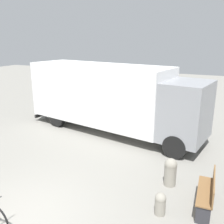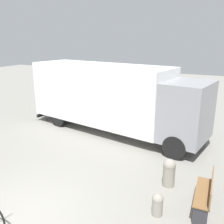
# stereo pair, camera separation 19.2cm
# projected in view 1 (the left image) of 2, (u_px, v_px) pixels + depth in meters

# --- Properties ---
(ground_plane) EXTENTS (60.00, 60.00, 0.00)m
(ground_plane) POSITION_uv_depth(u_px,v_px,m) (22.00, 221.00, 6.27)
(ground_plane) COLOR gray
(delivery_truck) EXTENTS (9.16, 3.83, 3.23)m
(delivery_truck) POSITION_uv_depth(u_px,v_px,m) (110.00, 96.00, 11.93)
(delivery_truck) COLOR white
(delivery_truck) RESTS_ON ground
(park_bench) EXTENTS (0.45, 1.51, 0.95)m
(park_bench) POSITION_uv_depth(u_px,v_px,m) (208.00, 191.00, 6.60)
(park_bench) COLOR brown
(park_bench) RESTS_ON ground
(bollard_near_bench) EXTENTS (0.30, 0.30, 0.62)m
(bollard_near_bench) POSITION_uv_depth(u_px,v_px,m) (160.00, 203.00, 6.43)
(bollard_near_bench) COLOR gray
(bollard_near_bench) RESTS_ON ground
(bollard_far_bench) EXTENTS (0.39, 0.39, 0.89)m
(bollard_far_bench) POSITION_uv_depth(u_px,v_px,m) (170.00, 171.00, 7.69)
(bollard_far_bench) COLOR gray
(bollard_far_bench) RESTS_ON ground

